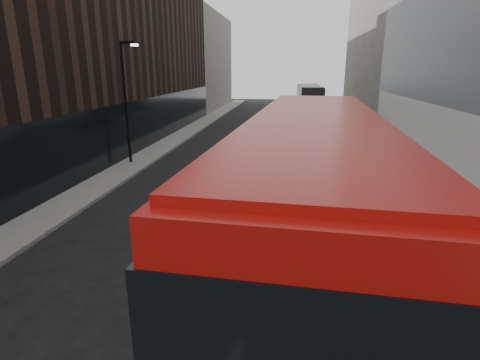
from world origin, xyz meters
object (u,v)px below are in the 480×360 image
at_px(red_bus, 312,208).
at_px(car_a, 342,188).
at_px(street_lamp, 126,95).
at_px(car_b, 306,141).
at_px(car_c, 284,123).
at_px(grey_bus, 309,99).

bearing_deg(red_bus, car_a, 80.62).
xyz_separation_m(street_lamp, car_a, (11.97, -5.17, -3.56)).
xyz_separation_m(car_b, car_c, (-1.77, 8.93, 0.03)).
bearing_deg(red_bus, street_lamp, 131.00).
height_order(grey_bus, car_b, grey_bus).
bearing_deg(car_a, grey_bus, 85.09).
xyz_separation_m(car_a, car_b, (-1.25, 10.65, 0.05)).
distance_m(grey_bus, car_c, 12.80).
bearing_deg(street_lamp, red_bus, -52.35).
xyz_separation_m(grey_bus, car_c, (-2.75, -12.43, -1.25)).
distance_m(red_bus, car_c, 27.67).
distance_m(grey_bus, car_a, 32.05).
bearing_deg(car_b, car_a, -81.47).
height_order(street_lamp, car_b, street_lamp).
height_order(street_lamp, car_c, street_lamp).
xyz_separation_m(red_bus, car_b, (0.56, 18.65, -1.96)).
bearing_deg(grey_bus, car_c, -104.38).
bearing_deg(car_c, car_a, -81.72).
distance_m(car_a, car_b, 10.73).
bearing_deg(car_a, car_c, 93.37).
bearing_deg(red_bus, car_b, 91.63).
bearing_deg(car_a, red_bus, -108.12).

